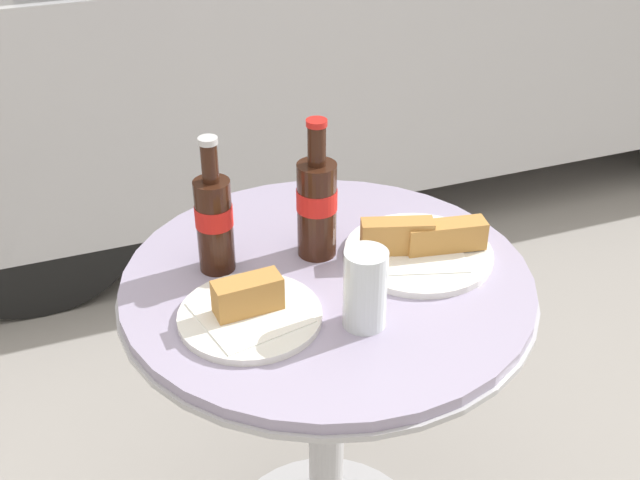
% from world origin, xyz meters
% --- Properties ---
extents(bistro_table, '(0.70, 0.70, 0.68)m').
position_xyz_m(bistro_table, '(0.00, 0.00, 0.51)').
color(bistro_table, '#B7B7BC').
rests_on(bistro_table, ground_plane).
extents(cola_bottle_left, '(0.07, 0.07, 0.25)m').
position_xyz_m(cola_bottle_left, '(0.01, 0.07, 0.78)').
color(cola_bottle_left, '#33190F').
rests_on(cola_bottle_left, bistro_table).
extents(cola_bottle_right, '(0.06, 0.06, 0.24)m').
position_xyz_m(cola_bottle_right, '(-0.17, 0.09, 0.78)').
color(cola_bottle_right, '#33190F').
rests_on(cola_bottle_right, bistro_table).
extents(drinking_glass, '(0.07, 0.07, 0.13)m').
position_xyz_m(drinking_glass, '(0.01, -0.14, 0.74)').
color(drinking_glass, silver).
rests_on(drinking_glass, bistro_table).
extents(lunch_plate_near, '(0.26, 0.26, 0.07)m').
position_xyz_m(lunch_plate_near, '(0.17, 0.00, 0.70)').
color(lunch_plate_near, white).
rests_on(lunch_plate_near, bistro_table).
extents(lunch_plate_far, '(0.22, 0.22, 0.07)m').
position_xyz_m(lunch_plate_far, '(-0.15, -0.07, 0.70)').
color(lunch_plate_far, white).
rests_on(lunch_plate_far, bistro_table).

